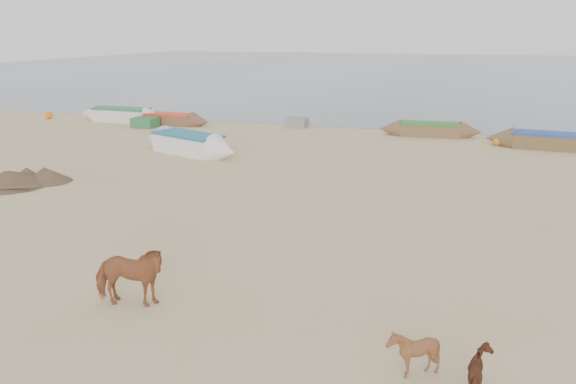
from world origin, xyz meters
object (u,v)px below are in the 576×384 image
object	(u,v)px
cow_adult	(129,276)
near_canoe	(188,143)
calf_right	(483,373)
calf_front	(413,352)

from	to	relation	value
cow_adult	near_canoe	xyz separation A→B (m)	(-6.22, 14.60, -0.21)
calf_right	near_canoe	distance (m)	20.48
near_canoe	calf_right	bearing A→B (deg)	-28.16
calf_right	cow_adult	bearing A→B (deg)	58.99
cow_adult	calf_right	xyz separation A→B (m)	(7.18, -0.89, -0.32)
near_canoe	calf_front	bearing A→B (deg)	-30.32
calf_right	near_canoe	world-z (taller)	near_canoe
calf_right	calf_front	bearing A→B (deg)	57.18
cow_adult	calf_right	bearing A→B (deg)	-109.60
calf_front	cow_adult	bearing A→B (deg)	-87.82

